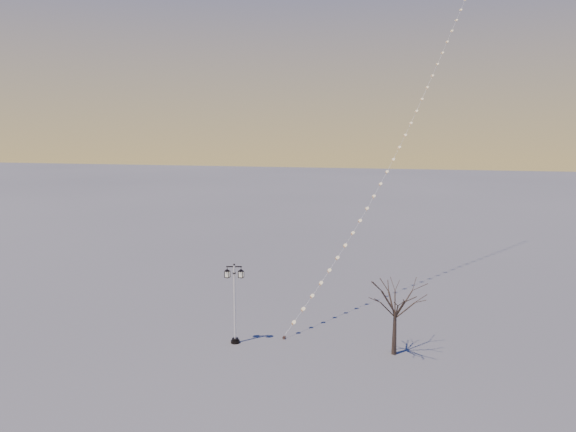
% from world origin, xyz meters
% --- Properties ---
extents(ground, '(300.00, 300.00, 0.00)m').
position_xyz_m(ground, '(0.00, 0.00, 0.00)').
color(ground, '#595959').
rests_on(ground, ground).
extents(street_lamp, '(1.19, 0.58, 4.75)m').
position_xyz_m(street_lamp, '(-1.71, 0.17, 2.63)').
color(street_lamp, black).
rests_on(street_lamp, ground).
extents(bare_tree, '(2.72, 2.72, 4.51)m').
position_xyz_m(bare_tree, '(7.38, 0.70, 3.13)').
color(bare_tree, '#31261D').
rests_on(bare_tree, ground).
extents(kite_train, '(12.02, 26.52, 25.63)m').
position_xyz_m(kite_train, '(6.63, 14.39, 12.69)').
color(kite_train, '#39261E').
rests_on(kite_train, ground).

